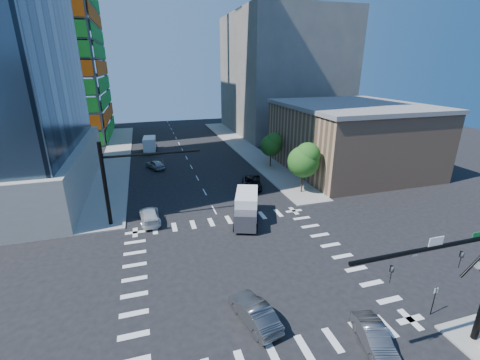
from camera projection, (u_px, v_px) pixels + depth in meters
name	position (u px, v px, depth m)	size (l,w,h in m)	color
ground	(244.00, 267.00, 27.43)	(160.00, 160.00, 0.00)	black
road_markings	(244.00, 267.00, 27.43)	(20.00, 20.00, 0.01)	silver
sidewalk_ne	(244.00, 148.00, 66.85)	(5.00, 60.00, 0.15)	gray
sidewalk_nw	(117.00, 157.00, 60.06)	(5.00, 60.00, 0.15)	gray
construction_building	(33.00, 23.00, 67.49)	(25.16, 34.50, 70.60)	slate
commercial_building	(350.00, 137.00, 52.25)	(20.50, 22.50, 10.60)	tan
bg_building_ne	(282.00, 75.00, 79.60)	(24.00, 30.00, 28.00)	#635E59
signal_mast_nw	(119.00, 176.00, 33.23)	(10.20, 0.40, 9.00)	black
tree_south	(305.00, 159.00, 41.81)	(4.16, 4.16, 6.82)	#382316
tree_north	(272.00, 144.00, 52.94)	(3.54, 3.52, 5.78)	#382316
no_parking_sign	(434.00, 298.00, 21.76)	(0.30, 0.06, 2.20)	black
car_nb_right	(374.00, 338.00, 19.45)	(1.44, 4.14, 1.36)	#545459
car_nb_far	(252.00, 183.00, 44.87)	(2.56, 5.54, 1.54)	black
car_sb_near	(150.00, 215.00, 35.17)	(2.06, 5.07, 1.47)	white
car_sb_mid	(155.00, 164.00, 53.23)	(1.78, 4.41, 1.50)	#96999D
car_sb_cross	(254.00, 312.00, 21.34)	(1.61, 4.63, 1.53)	#46474B
box_truck_near	(246.00, 211.00, 34.86)	(4.43, 6.46, 3.12)	black
box_truck_far	(150.00, 145.00, 63.85)	(2.92, 5.93, 3.02)	black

